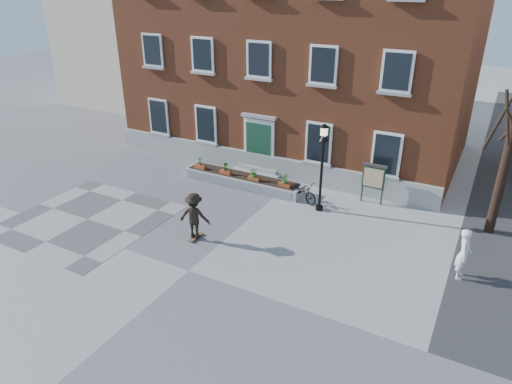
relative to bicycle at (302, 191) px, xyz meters
The scene contains 11 objects.
ground 7.14m from the bicycle, 99.84° to the right, with size 100.00×100.00×0.00m, color #959597.
checker_patch 9.41m from the bicycle, 140.16° to the right, with size 6.00×6.00×0.01m, color #515153.
distant_building 23.96m from the bicycle, 145.97° to the left, with size 10.00×12.00×13.00m, color beige.
bicycle is the anchor object (origin of this frame).
bystander 7.68m from the bicycle, 22.14° to the right, with size 0.67×0.44×1.83m, color white.
brick_building 9.62m from the bicycle, 114.84° to the left, with size 18.40×10.85×12.60m.
planter_assembly 3.21m from the bicycle, behind, with size 6.20×1.12×1.15m.
bare_tree 8.18m from the bicycle, ahead, with size 1.83×1.83×6.16m.
lamp_post 2.37m from the bicycle, 25.19° to the right, with size 0.40×0.40×3.93m.
notice_board 3.24m from the bicycle, 23.59° to the left, with size 1.10×0.16×1.87m.
skateboarder 5.61m from the bicycle, 114.13° to the right, with size 1.34×0.98×1.93m.
Camera 1 is at (8.37, -10.49, 9.24)m, focal length 32.00 mm.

